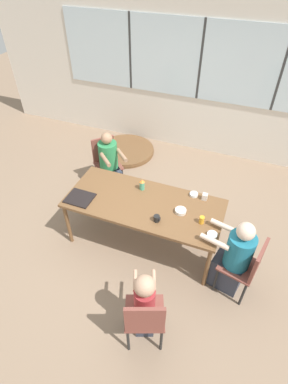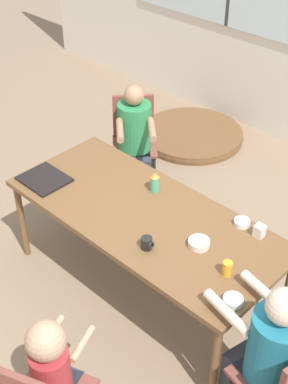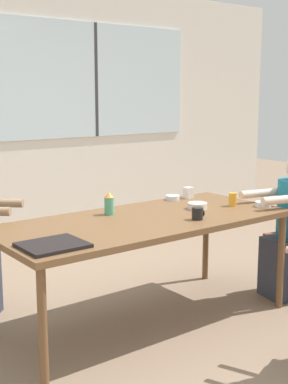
{
  "view_description": "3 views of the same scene",
  "coord_description": "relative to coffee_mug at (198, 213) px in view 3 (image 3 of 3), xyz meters",
  "views": [
    {
      "loc": [
        1.03,
        -2.62,
        3.39
      ],
      "look_at": [
        0.0,
        0.0,
        0.93
      ],
      "focal_mm": 28.0,
      "sensor_mm": 36.0,
      "label": 1
    },
    {
      "loc": [
        2.0,
        -2.08,
        3.08
      ],
      "look_at": [
        0.0,
        0.0,
        0.93
      ],
      "focal_mm": 50.0,
      "sensor_mm": 36.0,
      "label": 2
    },
    {
      "loc": [
        -2.12,
        -2.79,
        1.57
      ],
      "look_at": [
        0.0,
        0.0,
        0.93
      ],
      "focal_mm": 50.0,
      "sensor_mm": 36.0,
      "label": 3
    }
  ],
  "objects": [
    {
      "name": "sippy_cup",
      "position": [
        -0.38,
        0.48,
        0.04
      ],
      "size": [
        0.07,
        0.07,
        0.16
      ],
      "color": "#4CA57F",
      "rests_on": "dining_table"
    },
    {
      "name": "juice_glass",
      "position": [
        0.51,
        0.16,
        0.01
      ],
      "size": [
        0.06,
        0.06,
        0.1
      ],
      "color": "gold",
      "rests_on": "dining_table"
    },
    {
      "name": "milk_carton_small",
      "position": [
        0.45,
        0.59,
        0.0
      ],
      "size": [
        0.06,
        0.06,
        0.09
      ],
      "color": "silver",
      "rests_on": "dining_table"
    },
    {
      "name": "dining_table",
      "position": [
        -0.26,
        0.25,
        -0.09
      ],
      "size": [
        2.03,
        0.89,
        0.75
      ],
      "color": "brown",
      "rests_on": "ground_plane"
    },
    {
      "name": "ground_plane",
      "position": [
        -0.26,
        0.25,
        -0.79
      ],
      "size": [
        16.0,
        16.0,
        0.0
      ],
      "primitive_type": "plane",
      "color": "#8C725B"
    },
    {
      "name": "bowl_white_shallow",
      "position": [
        0.23,
        0.25,
        -0.02
      ],
      "size": [
        0.14,
        0.14,
        0.05
      ],
      "color": "silver",
      "rests_on": "dining_table"
    },
    {
      "name": "coffee_mug",
      "position": [
        0.0,
        0.0,
        0.0
      ],
      "size": [
        0.08,
        0.07,
        0.08
      ],
      "color": "black",
      "rests_on": "dining_table"
    },
    {
      "name": "bowl_cereal",
      "position": [
        0.3,
        0.61,
        -0.02
      ],
      "size": [
        0.11,
        0.11,
        0.04
      ],
      "color": "silver",
      "rests_on": "dining_table"
    },
    {
      "name": "bowl_fruit",
      "position": [
        0.67,
        0.01,
        -0.02
      ],
      "size": [
        0.12,
        0.12,
        0.04
      ],
      "color": "silver",
      "rests_on": "dining_table"
    },
    {
      "name": "food_tray_dark",
      "position": [
        -1.07,
        0.01,
        -0.03
      ],
      "size": [
        0.34,
        0.3,
        0.02
      ],
      "color": "black",
      "rests_on": "dining_table"
    }
  ]
}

